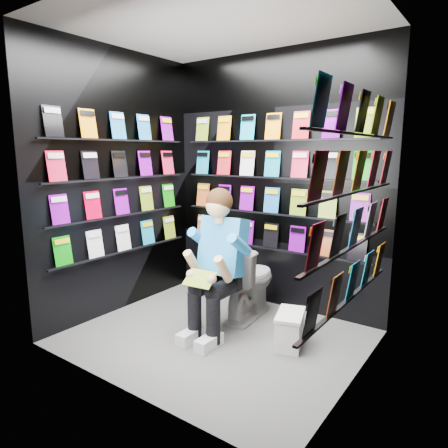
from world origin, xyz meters
The scene contains 14 objects.
floor centered at (0.00, 0.00, 0.00)m, with size 2.40×2.40×0.00m, color slate.
ceiling centered at (0.00, 0.00, 2.60)m, with size 2.40×2.40×0.00m, color white.
wall_back centered at (0.00, 1.00, 1.30)m, with size 2.40×0.04×2.60m, color black.
wall_front centered at (0.00, -1.00, 1.30)m, with size 2.40×0.04×2.60m, color black.
wall_left centered at (-1.20, 0.00, 1.30)m, with size 0.04×2.00×2.60m, color black.
wall_right centered at (1.20, 0.00, 1.30)m, with size 0.04×2.00×2.60m, color black.
comics_back centered at (0.00, 0.97, 1.31)m, with size 2.10×0.06×1.37m, color #D15221, non-canonical shape.
comics_left centered at (-1.17, 0.00, 1.31)m, with size 0.06×1.70×1.37m, color #D15221, non-canonical shape.
comics_right centered at (1.17, 0.00, 1.31)m, with size 0.06×1.70×1.37m, color #D15221, non-canonical shape.
toilet centered at (-0.03, 0.55, 0.37)m, with size 0.42×0.75×0.73m, color white.
longbox centered at (0.60, 0.24, 0.13)m, with size 0.19×0.35×0.27m, color white.
longbox_lid centered at (0.60, 0.24, 0.28)m, with size 0.21×0.37×0.03m, color white.
reader centered at (-0.03, 0.17, 0.77)m, with size 0.53×0.77×1.41m, color #1676C4, non-canonical shape.
held_comic centered at (-0.03, -0.18, 0.58)m, with size 0.26×0.01×0.18m, color green.
Camera 1 is at (1.97, -2.63, 1.61)m, focal length 32.00 mm.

